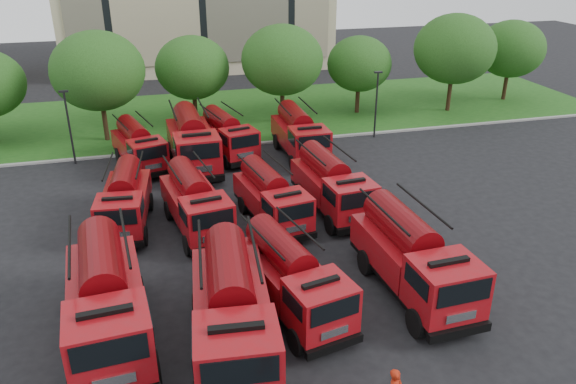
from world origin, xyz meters
name	(u,v)px	position (x,y,z in m)	size (l,w,h in m)	color
ground	(276,277)	(0.00, 0.00, 0.00)	(140.00, 140.00, 0.00)	black
lawn	(205,116)	(0.00, 26.00, 0.06)	(70.00, 16.00, 0.12)	#174A13
curb	(219,147)	(0.00, 17.90, 0.07)	(70.00, 0.30, 0.14)	gray
tree_2	(98,71)	(-8.00, 21.50, 5.35)	(6.72, 6.72, 8.22)	#382314
tree_3	(192,68)	(-1.00, 24.00, 4.68)	(5.88, 5.88, 7.19)	#382314
tree_4	(282,60)	(6.00, 22.50, 5.22)	(6.55, 6.55, 8.01)	#382314
tree_5	(359,64)	(13.00, 23.50, 4.35)	(5.46, 5.46, 6.68)	#382314
tree_6	(455,49)	(21.00, 22.00, 5.49)	(6.89, 6.89, 8.42)	#382314
tree_7	(511,49)	(28.00, 24.00, 4.82)	(6.05, 6.05, 7.39)	#382314
lamp_post_0	(69,123)	(-10.00, 17.20, 2.90)	(0.60, 0.25, 5.11)	black
lamp_post_1	(376,101)	(12.00, 17.20, 2.90)	(0.60, 0.25, 5.11)	black
fire_truck_0	(106,300)	(-7.18, -2.57, 1.84)	(3.44, 8.21, 3.65)	black
fire_truck_1	(232,311)	(-2.73, -4.44, 1.83)	(3.53, 8.21, 3.63)	black
fire_truck_2	(292,278)	(0.07, -2.49, 1.56)	(3.74, 7.17, 3.11)	black
fire_truck_3	(413,257)	(5.40, -2.54, 1.75)	(3.10, 7.74, 3.47)	black
fire_truck_4	(125,200)	(-6.54, 7.06, 1.51)	(2.97, 6.78, 2.99)	black
fire_truck_5	(195,202)	(-2.98, 5.66, 1.56)	(3.36, 7.08, 3.10)	black
fire_truck_6	(271,197)	(1.06, 5.45, 1.47)	(3.25, 6.71, 2.93)	black
fire_truck_7	(332,184)	(4.63, 5.92, 1.61)	(3.09, 7.23, 3.20)	black
fire_truck_8	(139,146)	(-5.67, 15.54, 1.47)	(3.76, 6.75, 2.92)	black
fire_truck_9	(192,141)	(-2.19, 14.57, 1.83)	(3.12, 8.06, 3.63)	black
fire_truck_10	(227,135)	(0.39, 16.13, 1.51)	(3.66, 6.91, 2.99)	black
fire_truck_11	(299,134)	(5.25, 14.73, 1.64)	(2.68, 7.20, 3.27)	black
firefighter_2	(464,306)	(7.14, -4.16, 0.00)	(1.11, 0.63, 1.90)	#AD220D
firefighter_3	(427,282)	(6.49, -2.09, 0.00)	(0.98, 0.51, 1.52)	black
firefighter_4	(206,284)	(-3.19, 0.31, 0.00)	(0.76, 0.49, 1.54)	black
firefighter_5	(316,209)	(3.88, 6.24, 0.00)	(1.52, 0.66, 1.64)	#AD220D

